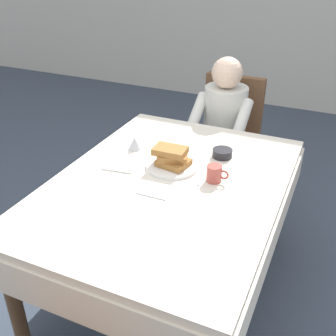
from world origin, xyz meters
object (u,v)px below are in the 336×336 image
at_px(fork_left_of_plate, 139,161).
at_px(syrup_pitcher, 135,143).
at_px(bowl_butter, 222,153).
at_px(chair_diner, 228,131).
at_px(spoon_near_edge, 151,196).
at_px(plate_breakfast, 172,166).
at_px(cup_coffee, 215,174).
at_px(diner_person, 223,122).
at_px(dining_table_main, 168,196).
at_px(breakfast_stack, 172,156).
at_px(knife_right_of_plate, 205,176).

bearing_deg(fork_left_of_plate, syrup_pitcher, 37.94).
bearing_deg(bowl_butter, fork_left_of_plate, -148.53).
xyz_separation_m(chair_diner, spoon_near_edge, (0.01, -1.33, 0.21)).
height_order(plate_breakfast, cup_coffee, cup_coffee).
bearing_deg(cup_coffee, chair_diner, 102.52).
xyz_separation_m(cup_coffee, bowl_butter, (-0.04, 0.27, -0.02)).
distance_m(bowl_butter, fork_left_of_plate, 0.46).
distance_m(chair_diner, cup_coffee, 1.13).
distance_m(chair_diner, syrup_pitcher, 1.00).
bearing_deg(cup_coffee, diner_person, 104.57).
distance_m(cup_coffee, syrup_pitcher, 0.55).
bearing_deg(dining_table_main, syrup_pitcher, 142.15).
xyz_separation_m(breakfast_stack, syrup_pitcher, (-0.28, 0.10, -0.03)).
distance_m(diner_person, plate_breakfast, 0.87).
bearing_deg(chair_diner, spoon_near_edge, 90.57).
relative_size(cup_coffee, spoon_near_edge, 0.75).
bearing_deg(bowl_butter, syrup_pitcher, -166.79).
xyz_separation_m(chair_diner, breakfast_stack, (-0.01, -1.02, 0.27)).
distance_m(plate_breakfast, knife_right_of_plate, 0.19).
distance_m(fork_left_of_plate, knife_right_of_plate, 0.38).
xyz_separation_m(fork_left_of_plate, spoon_near_edge, (0.21, -0.28, 0.00)).
height_order(breakfast_stack, spoon_near_edge, breakfast_stack).
xyz_separation_m(diner_person, knife_right_of_plate, (0.18, -0.89, 0.07)).
distance_m(bowl_butter, knife_right_of_plate, 0.24).
distance_m(chair_diner, diner_person, 0.21).
bearing_deg(knife_right_of_plate, fork_left_of_plate, 88.88).
bearing_deg(fork_left_of_plate, breakfast_stack, -80.66).
height_order(breakfast_stack, cup_coffee, breakfast_stack).
xyz_separation_m(dining_table_main, diner_person, (-0.03, 1.01, 0.02)).
bearing_deg(cup_coffee, plate_breakfast, 169.95).
height_order(diner_person, syrup_pitcher, diner_person).
xyz_separation_m(dining_table_main, cup_coffee, (0.21, 0.10, 0.13)).
bearing_deg(cup_coffee, knife_right_of_plate, 157.64).
bearing_deg(spoon_near_edge, cup_coffee, 48.39).
bearing_deg(plate_breakfast, fork_left_of_plate, -173.99).
relative_size(plate_breakfast, bowl_butter, 2.55).
xyz_separation_m(dining_table_main, breakfast_stack, (-0.04, 0.15, 0.15)).
relative_size(breakfast_stack, spoon_near_edge, 1.31).
distance_m(breakfast_stack, cup_coffee, 0.26).
bearing_deg(bowl_butter, spoon_near_edge, -109.12).
relative_size(dining_table_main, plate_breakfast, 5.44).
distance_m(syrup_pitcher, knife_right_of_plate, 0.49).
distance_m(diner_person, knife_right_of_plate, 0.91).
relative_size(dining_table_main, spoon_near_edge, 10.16).
height_order(plate_breakfast, fork_left_of_plate, plate_breakfast).
relative_size(dining_table_main, cup_coffee, 13.49).
height_order(plate_breakfast, bowl_butter, bowl_butter).
xyz_separation_m(chair_diner, knife_right_of_plate, (0.18, -1.05, 0.21)).
relative_size(dining_table_main, syrup_pitcher, 19.05).
height_order(plate_breakfast, breakfast_stack, breakfast_stack).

